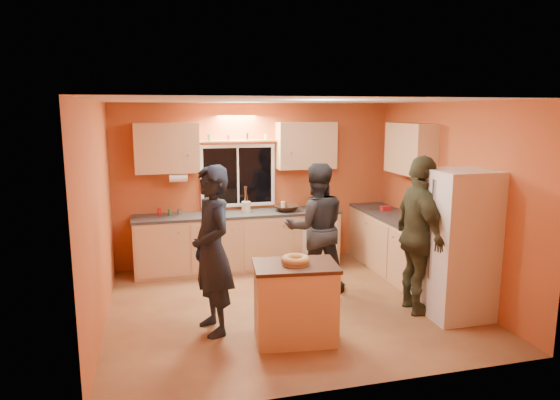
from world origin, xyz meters
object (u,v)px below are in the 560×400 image
object	(u,v)px
island	(295,302)
refrigerator	(458,244)
person_right	(420,235)
person_center	(316,228)
person_left	(212,250)

from	to	relation	value
island	refrigerator	bearing A→B (deg)	11.02
island	person_right	bearing A→B (deg)	19.46
person_center	refrigerator	bearing A→B (deg)	143.54
island	person_left	bearing A→B (deg)	158.81
person_right	island	bearing A→B (deg)	108.69
person_center	person_right	world-z (taller)	person_right
refrigerator	island	world-z (taller)	refrigerator
person_right	person_left	bearing A→B (deg)	94.55
island	person_center	size ratio (longest dim) A/B	0.54
island	person_right	xyz separation A→B (m)	(1.69, 0.37, 0.54)
refrigerator	person_right	size ratio (longest dim) A/B	0.92
refrigerator	person_left	bearing A→B (deg)	174.07
refrigerator	island	distance (m)	2.14
island	person_center	distance (m)	1.64
person_left	person_right	distance (m)	2.53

